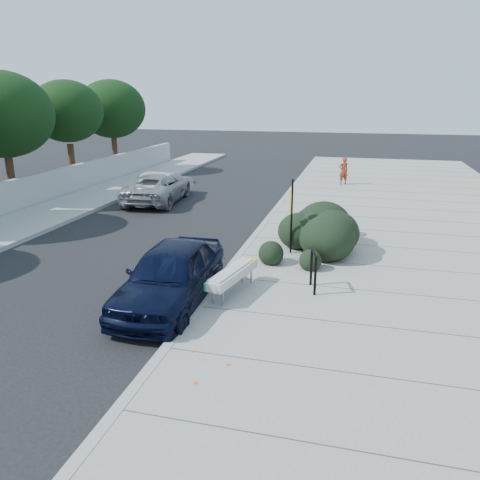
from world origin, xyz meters
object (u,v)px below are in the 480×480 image
object	(u,v)px
bench	(233,274)
sign_post	(291,212)
bike_rack	(313,267)
sedan_navy	(171,275)
wagon_silver	(163,185)
pedestrian	(343,171)
suv_silver	(157,188)

from	to	relation	value
bench	sign_post	xyz separation A→B (m)	(0.95, 3.57, 0.87)
bike_rack	sedan_navy	bearing A→B (deg)	-171.83
bench	wagon_silver	size ratio (longest dim) A/B	0.51
sedan_navy	wagon_silver	size ratio (longest dim) A/B	1.08
bike_rack	wagon_silver	size ratio (longest dim) A/B	0.25
sedan_navy	sign_post	bearing A→B (deg)	60.38
sign_post	sedan_navy	world-z (taller)	sign_post
sedan_navy	pedestrian	world-z (taller)	pedestrian
pedestrian	sign_post	bearing A→B (deg)	56.76
bench	bike_rack	world-z (taller)	bike_rack
sedan_navy	bike_rack	bearing A→B (deg)	21.98
suv_silver	bike_rack	bearing A→B (deg)	126.70
bike_rack	wagon_silver	distance (m)	13.35
bench	suv_silver	size ratio (longest dim) A/B	0.43
suv_silver	pedestrian	size ratio (longest dim) A/B	3.27
bench	sedan_navy	bearing A→B (deg)	-140.64
wagon_silver	suv_silver	world-z (taller)	suv_silver
sedan_navy	suv_silver	world-z (taller)	sedan_navy
sign_post	sedan_navy	size ratio (longest dim) A/B	0.53
sedan_navy	wagon_silver	xyz separation A→B (m)	(-5.20, 11.66, -0.08)
sign_post	bike_rack	bearing A→B (deg)	-83.76
bench	pedestrian	xyz separation A→B (m)	(2.07, 16.54, 0.27)
bench	sedan_navy	size ratio (longest dim) A/B	0.47
wagon_silver	pedestrian	world-z (taller)	pedestrian
suv_silver	bench	bearing A→B (deg)	117.53
bike_rack	pedestrian	world-z (taller)	pedestrian
sedan_navy	suv_silver	size ratio (longest dim) A/B	0.90
wagon_silver	pedestrian	xyz separation A→B (m)	(8.67, 5.60, 0.23)
suv_silver	pedestrian	distance (m)	10.74
sign_post	wagon_silver	size ratio (longest dim) A/B	0.57
bench	wagon_silver	distance (m)	12.78
pedestrian	suv_silver	bearing A→B (deg)	7.88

